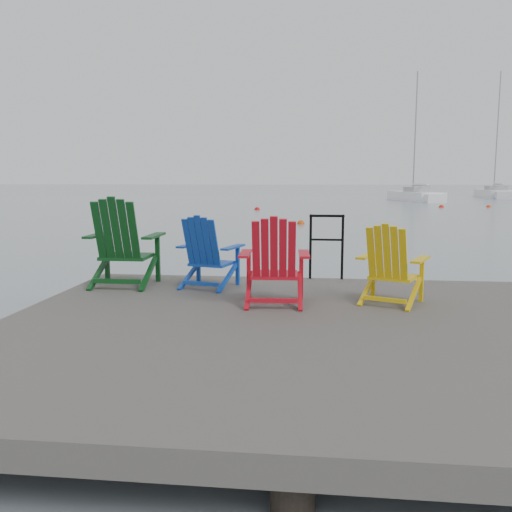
# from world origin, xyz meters

# --- Properties ---
(ground) EXTENTS (400.00, 400.00, 0.00)m
(ground) POSITION_xyz_m (0.00, 0.00, 0.00)
(ground) COLOR slate
(ground) RESTS_ON ground
(dock) EXTENTS (6.00, 5.00, 1.40)m
(dock) POSITION_xyz_m (0.00, 0.00, 0.35)
(dock) COLOR #2C2A27
(dock) RESTS_ON ground
(handrail) EXTENTS (0.48, 0.04, 0.90)m
(handrail) POSITION_xyz_m (0.25, 2.45, 1.04)
(handrail) COLOR black
(handrail) RESTS_ON dock
(chair_green) EXTENTS (0.91, 0.85, 1.13)m
(chair_green) POSITION_xyz_m (-2.38, 1.63, 1.07)
(chair_green) COLOR #0A3A13
(chair_green) RESTS_ON dock
(chair_blue) EXTENTS (0.84, 0.80, 0.92)m
(chair_blue) POSITION_xyz_m (-1.26, 1.65, 0.96)
(chair_blue) COLOR #0F3A9D
(chair_blue) RESTS_ON dock
(chair_red) EXTENTS (0.80, 0.75, 0.97)m
(chair_red) POSITION_xyz_m (-0.34, 0.79, 0.99)
(chair_red) COLOR #B30D1B
(chair_red) RESTS_ON dock
(chair_yellow) EXTENTS (0.86, 0.82, 0.89)m
(chair_yellow) POSITION_xyz_m (0.93, 0.98, 0.95)
(chair_yellow) COLOR gold
(chair_yellow) RESTS_ON dock
(sailboat_near) EXTENTS (3.88, 8.63, 11.55)m
(sailboat_near) POSITION_xyz_m (8.77, 44.82, 0.36)
(sailboat_near) COLOR white
(sailboat_near) RESTS_ON ground
(sailboat_mid) EXTENTS (3.56, 10.04, 13.39)m
(sailboat_mid) POSITION_xyz_m (18.89, 55.39, 0.35)
(sailboat_mid) COLOR white
(sailboat_mid) RESTS_ON ground
(buoy_a) EXTENTS (0.33, 0.33, 0.33)m
(buoy_a) POSITION_xyz_m (-0.56, 18.01, 0.00)
(buoy_a) COLOR #C4440B
(buoy_a) RESTS_ON ground
(buoy_b) EXTENTS (0.34, 0.34, 0.34)m
(buoy_b) POSITION_xyz_m (-3.62, 28.70, 0.00)
(buoy_b) COLOR #BF0B0B
(buoy_b) RESTS_ON ground
(buoy_c) EXTENTS (0.36, 0.36, 0.36)m
(buoy_c) POSITION_xyz_m (8.53, 33.04, 0.00)
(buoy_c) COLOR red
(buoy_c) RESTS_ON ground
(buoy_d) EXTENTS (0.33, 0.33, 0.33)m
(buoy_d) POSITION_xyz_m (11.81, 33.69, 0.00)
(buoy_d) COLOR #EE380E
(buoy_d) RESTS_ON ground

